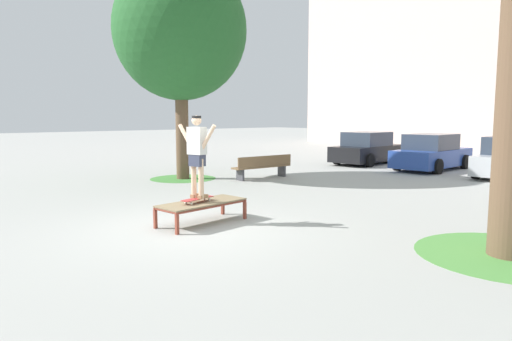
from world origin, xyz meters
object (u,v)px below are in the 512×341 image
Objects in this scene: car_black at (368,149)px; park_bench at (263,166)px; skate_box at (202,204)px; car_blue at (432,153)px; tree_near_left at (180,31)px; skateboard at (198,199)px; skater at (197,151)px.

park_bench is at bearing -85.05° from car_black.
car_blue is at bearing 97.85° from skate_box.
car_blue is at bearing 64.34° from tree_near_left.
skateboard is 7.22m from park_bench.
car_black is 1.78× the size of park_bench.
park_bench reaches higher than skateboard.
park_bench is at bearing 127.70° from skate_box.
skate_box is 13.81m from car_black.
skate_box is 0.46× the size of car_black.
skate_box is 2.39× the size of skateboard.
park_bench is at bearing 48.83° from tree_near_left.
skater is 0.39× the size of car_black.
skateboard is (0.01, -0.11, 0.12)m from skate_box.
skate_box is 0.81× the size of park_bench.
park_bench is (-4.36, 5.64, 0.03)m from skate_box.
tree_near_left reaches higher than car_blue.
car_blue is at bearing 97.83° from skateboard.
skate_box is 1.12m from skater.
skate_box is 0.17m from skateboard.
skater reaches higher than car_blue.
skater is 0.40× the size of car_blue.
skater is at bearing -68.95° from car_black.
tree_near_left is at bearing 150.16° from skateboard.
car_black is 3.22m from car_blue.
skater is at bearing -84.10° from skate_box.
tree_near_left reaches higher than skater.
car_blue is at bearing 70.11° from park_bench.
car_black is at bearing 111.05° from skateboard.
tree_near_left is (-6.26, 3.59, 4.64)m from skateboard.
skateboard is 0.19× the size of car_blue.
tree_near_left reaches higher than skate_box.
car_blue is (4.48, 9.33, -4.49)m from tree_near_left.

